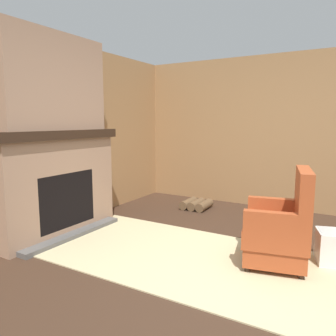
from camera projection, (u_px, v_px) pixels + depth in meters
ground_plane at (245, 279)px, 2.99m from camera, size 14.00×14.00×0.00m
wood_panel_wall_left at (40, 136)px, 4.17m from camera, size 0.06×5.97×2.49m
wood_panel_wall_back at (303, 133)px, 5.12m from camera, size 5.97×0.09×2.49m
fireplace_hearth at (56, 183)px, 4.13m from camera, size 0.64×1.76×1.32m
chimney_breast at (51, 82)px, 3.96m from camera, size 0.38×1.46×1.15m
area_rug at (219, 264)px, 3.29m from camera, size 4.04×1.64×0.01m
armchair at (280, 230)px, 3.24m from camera, size 0.73×0.77×0.98m
firewood_stack at (196, 204)px, 5.41m from camera, size 0.44×0.45×0.14m
oil_lamp_vase at (30, 121)px, 3.79m from camera, size 0.09×0.09×0.31m
storage_case at (67, 125)px, 4.28m from camera, size 0.17×0.21×0.12m
decorative_plate_on_mantel at (48, 120)px, 4.04m from camera, size 0.07×0.25×0.25m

